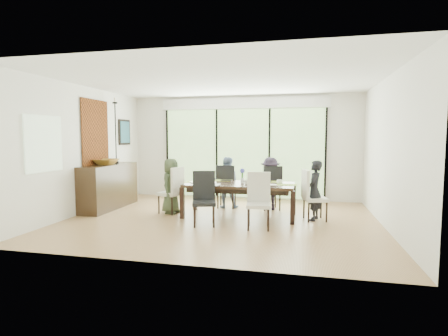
% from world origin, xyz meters
% --- Properties ---
extents(floor, '(6.00, 5.00, 0.01)m').
position_xyz_m(floor, '(0.00, 0.00, -0.01)').
color(floor, brown).
rests_on(floor, ground).
extents(ceiling, '(6.00, 5.00, 0.01)m').
position_xyz_m(ceiling, '(0.00, 0.00, 2.71)').
color(ceiling, white).
rests_on(ceiling, wall_back).
extents(wall_back, '(6.00, 0.02, 2.70)m').
position_xyz_m(wall_back, '(0.00, 2.51, 1.35)').
color(wall_back, silver).
rests_on(wall_back, floor).
extents(wall_front, '(6.00, 0.02, 2.70)m').
position_xyz_m(wall_front, '(0.00, -2.51, 1.35)').
color(wall_front, white).
rests_on(wall_front, floor).
extents(wall_left, '(0.02, 5.00, 2.70)m').
position_xyz_m(wall_left, '(-3.01, 0.00, 1.35)').
color(wall_left, white).
rests_on(wall_left, floor).
extents(wall_right, '(0.02, 5.00, 2.70)m').
position_xyz_m(wall_right, '(3.01, 0.00, 1.35)').
color(wall_right, beige).
rests_on(wall_right, floor).
extents(glass_doors, '(4.20, 0.02, 2.30)m').
position_xyz_m(glass_doors, '(0.00, 2.47, 1.20)').
color(glass_doors, '#598C3F').
rests_on(glass_doors, wall_back).
extents(blinds_header, '(4.40, 0.06, 0.28)m').
position_xyz_m(blinds_header, '(0.00, 2.46, 2.50)').
color(blinds_header, white).
rests_on(blinds_header, wall_back).
extents(mullion_a, '(0.05, 0.04, 2.30)m').
position_xyz_m(mullion_a, '(-2.10, 2.46, 1.20)').
color(mullion_a, black).
rests_on(mullion_a, wall_back).
extents(mullion_b, '(0.05, 0.04, 2.30)m').
position_xyz_m(mullion_b, '(-0.70, 2.46, 1.20)').
color(mullion_b, black).
rests_on(mullion_b, wall_back).
extents(mullion_c, '(0.05, 0.04, 2.30)m').
position_xyz_m(mullion_c, '(0.70, 2.46, 1.20)').
color(mullion_c, black).
rests_on(mullion_c, wall_back).
extents(mullion_d, '(0.05, 0.04, 2.30)m').
position_xyz_m(mullion_d, '(2.10, 2.46, 1.20)').
color(mullion_d, black).
rests_on(mullion_d, wall_back).
extents(side_window, '(0.02, 0.90, 1.00)m').
position_xyz_m(side_window, '(-2.97, -1.20, 1.50)').
color(side_window, '#8CAD7F').
rests_on(side_window, wall_left).
extents(deck, '(6.00, 1.80, 0.10)m').
position_xyz_m(deck, '(0.00, 3.40, -0.05)').
color(deck, brown).
rests_on(deck, ground).
extents(rail_top, '(6.00, 0.08, 0.06)m').
position_xyz_m(rail_top, '(0.00, 4.20, 0.55)').
color(rail_top, brown).
rests_on(rail_top, deck).
extents(foliage_left, '(3.20, 3.20, 3.20)m').
position_xyz_m(foliage_left, '(-1.80, 5.20, 1.44)').
color(foliage_left, '#14380F').
rests_on(foliage_left, ground).
extents(foliage_mid, '(4.00, 4.00, 4.00)m').
position_xyz_m(foliage_mid, '(0.40, 5.80, 1.80)').
color(foliage_mid, '#14380F').
rests_on(foliage_mid, ground).
extents(foliage_right, '(2.80, 2.80, 2.80)m').
position_xyz_m(foliage_right, '(2.20, 5.00, 1.26)').
color(foliage_right, '#14380F').
rests_on(foliage_right, ground).
extents(foliage_far, '(3.60, 3.60, 3.60)m').
position_xyz_m(foliage_far, '(-0.60, 6.50, 1.62)').
color(foliage_far, '#14380F').
rests_on(foliage_far, ground).
extents(table_top, '(2.18, 1.00, 0.05)m').
position_xyz_m(table_top, '(0.30, 0.36, 0.65)').
color(table_top, black).
rests_on(table_top, floor).
extents(table_apron, '(2.00, 0.82, 0.09)m').
position_xyz_m(table_apron, '(0.30, 0.36, 0.57)').
color(table_apron, black).
rests_on(table_apron, floor).
extents(table_leg_fl, '(0.08, 0.08, 0.63)m').
position_xyz_m(table_leg_fl, '(-0.78, -0.07, 0.31)').
color(table_leg_fl, black).
rests_on(table_leg_fl, floor).
extents(table_leg_fr, '(0.08, 0.08, 0.63)m').
position_xyz_m(table_leg_fr, '(1.38, -0.07, 0.31)').
color(table_leg_fr, black).
rests_on(table_leg_fr, floor).
extents(table_leg_bl, '(0.08, 0.08, 0.63)m').
position_xyz_m(table_leg_bl, '(-0.78, 0.79, 0.31)').
color(table_leg_bl, black).
rests_on(table_leg_bl, floor).
extents(table_leg_br, '(0.08, 0.08, 0.63)m').
position_xyz_m(table_leg_br, '(1.38, 0.79, 0.31)').
color(table_leg_br, black).
rests_on(table_leg_br, floor).
extents(chair_left_end, '(0.52, 0.52, 1.00)m').
position_xyz_m(chair_left_end, '(-1.20, 0.36, 0.50)').
color(chair_left_end, silver).
rests_on(chair_left_end, floor).
extents(chair_right_end, '(0.51, 0.51, 1.00)m').
position_xyz_m(chair_right_end, '(1.80, 0.36, 0.50)').
color(chair_right_end, silver).
rests_on(chair_right_end, floor).
extents(chair_far_left, '(0.43, 0.43, 1.00)m').
position_xyz_m(chair_far_left, '(-0.15, 1.21, 0.50)').
color(chair_far_left, black).
rests_on(chair_far_left, floor).
extents(chair_far_right, '(0.54, 0.54, 1.00)m').
position_xyz_m(chair_far_right, '(0.85, 1.21, 0.50)').
color(chair_far_right, black).
rests_on(chair_far_right, floor).
extents(chair_near_left, '(0.52, 0.52, 1.00)m').
position_xyz_m(chair_near_left, '(-0.20, -0.51, 0.50)').
color(chair_near_left, black).
rests_on(chair_near_left, floor).
extents(chair_near_right, '(0.46, 0.46, 1.00)m').
position_xyz_m(chair_near_right, '(0.80, -0.51, 0.50)').
color(chair_near_right, silver).
rests_on(chair_near_right, floor).
extents(person_left_end, '(0.41, 0.58, 1.17)m').
position_xyz_m(person_left_end, '(-1.18, 0.36, 0.59)').
color(person_left_end, '#3E4B32').
rests_on(person_left_end, floor).
extents(person_right_end, '(0.46, 0.61, 1.17)m').
position_xyz_m(person_right_end, '(1.78, 0.36, 0.59)').
color(person_right_end, black).
rests_on(person_right_end, floor).
extents(person_far_left, '(0.58, 0.39, 1.17)m').
position_xyz_m(person_far_left, '(-0.15, 1.19, 0.59)').
color(person_far_left, '#7B90B2').
rests_on(person_far_left, floor).
extents(person_far_right, '(0.56, 0.37, 1.17)m').
position_xyz_m(person_far_right, '(0.85, 1.19, 0.59)').
color(person_far_right, '#251D2C').
rests_on(person_far_right, floor).
extents(placemat_left, '(0.40, 0.29, 0.01)m').
position_xyz_m(placemat_left, '(-0.65, 0.36, 0.68)').
color(placemat_left, '#A2B440').
rests_on(placemat_left, table_top).
extents(placemat_right, '(0.40, 0.29, 0.01)m').
position_xyz_m(placemat_right, '(1.25, 0.36, 0.68)').
color(placemat_right, '#88AA3C').
rests_on(placemat_right, table_top).
extents(placemat_far_l, '(0.40, 0.29, 0.01)m').
position_xyz_m(placemat_far_l, '(-0.15, 0.76, 0.68)').
color(placemat_far_l, '#8CA33A').
rests_on(placemat_far_l, table_top).
extents(placemat_far_r, '(0.40, 0.29, 0.01)m').
position_xyz_m(placemat_far_r, '(0.85, 0.76, 0.68)').
color(placemat_far_r, '#8FA039').
rests_on(placemat_far_r, table_top).
extents(placemat_paper, '(0.40, 0.29, 0.01)m').
position_xyz_m(placemat_paper, '(-0.25, 0.06, 0.68)').
color(placemat_paper, white).
rests_on(placemat_paper, table_top).
extents(tablet_far_l, '(0.24, 0.16, 0.01)m').
position_xyz_m(tablet_far_l, '(-0.05, 0.71, 0.69)').
color(tablet_far_l, black).
rests_on(tablet_far_l, table_top).
extents(tablet_far_r, '(0.22, 0.15, 0.01)m').
position_xyz_m(tablet_far_r, '(0.80, 0.71, 0.69)').
color(tablet_far_r, black).
rests_on(tablet_far_r, table_top).
extents(papers, '(0.27, 0.20, 0.00)m').
position_xyz_m(papers, '(1.00, 0.31, 0.68)').
color(papers, white).
rests_on(papers, table_top).
extents(platter_base, '(0.24, 0.24, 0.02)m').
position_xyz_m(platter_base, '(-0.25, 0.06, 0.70)').
color(platter_base, white).
rests_on(platter_base, table_top).
extents(platter_snacks, '(0.18, 0.18, 0.01)m').
position_xyz_m(platter_snacks, '(-0.25, 0.06, 0.71)').
color(platter_snacks, '#C56617').
rests_on(platter_snacks, table_top).
extents(vase, '(0.07, 0.07, 0.11)m').
position_xyz_m(vase, '(0.35, 0.41, 0.74)').
color(vase, silver).
rests_on(vase, table_top).
extents(hyacinth_stems, '(0.04, 0.04, 0.15)m').
position_xyz_m(hyacinth_stems, '(0.35, 0.41, 0.85)').
color(hyacinth_stems, '#337226').
rests_on(hyacinth_stems, table_top).
extents(hyacinth_blooms, '(0.10, 0.10, 0.10)m').
position_xyz_m(hyacinth_blooms, '(0.35, 0.41, 0.94)').
color(hyacinth_blooms, '#484BB4').
rests_on(hyacinth_blooms, table_top).
extents(laptop, '(0.35, 0.34, 0.02)m').
position_xyz_m(laptop, '(-0.55, 0.26, 0.69)').
color(laptop, silver).
rests_on(laptop, table_top).
extents(cup_a, '(0.14, 0.14, 0.09)m').
position_xyz_m(cup_a, '(-0.40, 0.51, 0.73)').
color(cup_a, white).
rests_on(cup_a, table_top).
extents(cup_b, '(0.13, 0.13, 0.08)m').
position_xyz_m(cup_b, '(0.45, 0.26, 0.72)').
color(cup_b, white).
rests_on(cup_b, table_top).
extents(cup_c, '(0.16, 0.16, 0.09)m').
position_xyz_m(cup_c, '(1.10, 0.46, 0.73)').
color(cup_c, white).
rests_on(cup_c, table_top).
extents(book, '(0.22, 0.25, 0.02)m').
position_xyz_m(book, '(0.55, 0.41, 0.69)').
color(book, white).
rests_on(book, table_top).
extents(sideboard, '(0.50, 1.78, 1.00)m').
position_xyz_m(sideboard, '(-2.76, 0.55, 0.50)').
color(sideboard, black).
rests_on(sideboard, floor).
extents(bowl, '(0.53, 0.53, 0.13)m').
position_xyz_m(bowl, '(-2.76, 0.45, 1.07)').
color(bowl, brown).
rests_on(bowl, sideboard).
extents(candlestick_base, '(0.11, 0.11, 0.04)m').
position_xyz_m(candlestick_base, '(-2.76, 0.90, 1.03)').
color(candlestick_base, black).
rests_on(candlestick_base, sideboard).
extents(candlestick_shaft, '(0.03, 0.03, 1.39)m').
position_xyz_m(candlestick_shaft, '(-2.76, 0.90, 1.73)').
color(candlestick_shaft, black).
rests_on(candlestick_shaft, sideboard).
extents(candlestick_pan, '(0.11, 0.11, 0.03)m').
position_xyz_m(candlestick_pan, '(-2.76, 0.90, 2.42)').
color(candlestick_pan, black).
rests_on(candlestick_pan, sideboard).
extents(candle, '(0.04, 0.04, 0.11)m').
position_xyz_m(candle, '(-2.76, 0.90, 2.48)').
color(candle, silver).
rests_on(candle, sideboard).
extents(tapestry, '(0.02, 1.00, 1.50)m').
position_xyz_m(tapestry, '(-2.97, 0.40, 1.70)').
color(tapestry, brown).
rests_on(tapestry, wall_left).
extents(art_frame, '(0.03, 0.55, 0.65)m').
position_xyz_m(art_frame, '(-2.97, 1.70, 1.75)').
color(art_frame, black).
rests_on(art_frame, wall_left).
extents(art_canvas, '(0.01, 0.45, 0.55)m').
position_xyz_m(art_canvas, '(-2.95, 1.70, 1.75)').
color(art_canvas, '#1B4757').
rests_on(art_canvas, wall_left).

